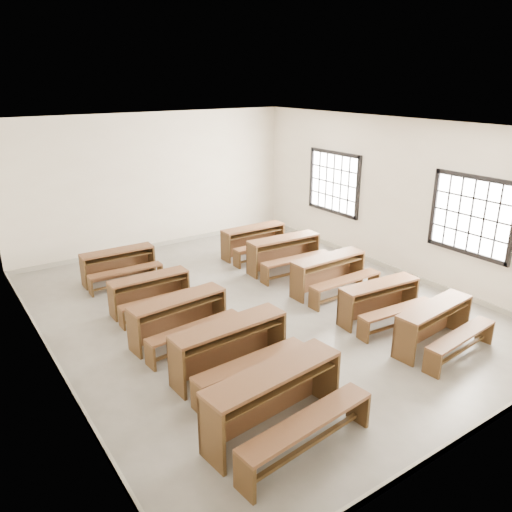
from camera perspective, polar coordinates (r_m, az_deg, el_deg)
room at (r=8.43m, az=0.51°, el=7.45°), size 8.50×8.50×3.20m
desk_set_0 at (r=5.95m, az=2.39°, el=-15.94°), size 1.89×1.11×0.81m
desk_set_1 at (r=7.01m, az=-2.80°, el=-10.20°), size 1.74×0.96×0.77m
desk_set_2 at (r=7.96m, az=-8.67°, el=-6.80°), size 1.65×0.95×0.71m
desk_set_3 at (r=9.06m, az=-11.94°, el=-3.89°), size 1.42×0.74×0.64m
desk_set_4 at (r=10.48m, az=-15.38°, el=-0.82°), size 1.47×0.79×0.66m
desk_set_5 at (r=8.15m, az=19.90°, el=-7.26°), size 1.60×0.94×0.69m
desk_set_6 at (r=8.75m, az=14.06°, el=-4.81°), size 1.55×0.89×0.67m
desk_set_7 at (r=9.69m, az=8.45°, el=-1.78°), size 1.60×0.84×0.71m
desk_set_8 at (r=10.68m, az=3.33°, el=0.52°), size 1.67×0.93×0.73m
desk_set_9 at (r=11.54m, az=-0.18°, el=1.94°), size 1.54×0.80×0.69m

